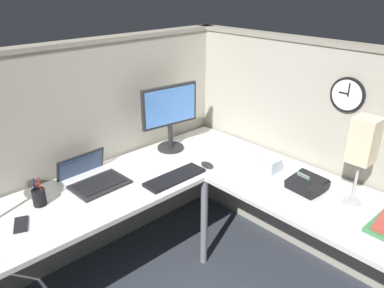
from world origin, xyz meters
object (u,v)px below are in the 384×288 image
at_px(computer_mouse, 207,165).
at_px(desk_lamp_paper, 364,143).
at_px(laptop, 92,177).
at_px(office_phone, 308,185).
at_px(keyboard, 175,177).
at_px(pen_cup, 39,197).
at_px(monitor, 170,113).
at_px(wall_clock, 348,95).
at_px(tissue_box, 270,165).
at_px(cell_phone, 21,224).

height_order(computer_mouse, desk_lamp_paper, desk_lamp_paper).
bearing_deg(laptop, office_phone, -48.25).
xyz_separation_m(keyboard, pen_cup, (-0.77, 0.30, 0.04)).
relative_size(laptop, computer_mouse, 3.77).
bearing_deg(monitor, wall_clock, -62.55).
relative_size(monitor, laptop, 1.27).
bearing_deg(tissue_box, computer_mouse, 129.53).
xyz_separation_m(monitor, office_phone, (0.22, -1.05, -0.26)).
distance_m(monitor, tissue_box, 0.82).
relative_size(keyboard, cell_phone, 2.99).
xyz_separation_m(computer_mouse, office_phone, (0.23, -0.64, 0.02)).
distance_m(laptop, tissue_box, 1.19).
distance_m(monitor, laptop, 0.74).
bearing_deg(office_phone, keyboard, 127.16).
height_order(monitor, computer_mouse, monitor).
xyz_separation_m(computer_mouse, pen_cup, (-1.04, 0.33, 0.04)).
relative_size(keyboard, pen_cup, 2.39).
bearing_deg(pen_cup, tissue_box, -26.66).
bearing_deg(monitor, computer_mouse, -91.64).
bearing_deg(laptop, keyboard, -41.12).
bearing_deg(computer_mouse, desk_lamp_paper, -71.77).
bearing_deg(monitor, keyboard, -127.06).
height_order(laptop, tissue_box, laptop).
xyz_separation_m(desk_lamp_paper, wall_clock, (0.26, 0.25, 0.17)).
xyz_separation_m(pen_cup, tissue_box, (1.32, -0.66, -0.01)).
height_order(pen_cup, cell_phone, pen_cup).
relative_size(cell_phone, desk_lamp_paper, 0.27).
height_order(keyboard, pen_cup, pen_cup).
xyz_separation_m(monitor, desk_lamp_paper, (0.29, -1.31, 0.09)).
height_order(laptop, office_phone, laptop).
distance_m(monitor, pen_cup, 1.09).
xyz_separation_m(keyboard, wall_clock, (0.83, -0.68, 0.54)).
bearing_deg(desk_lamp_paper, office_phone, 103.74).
relative_size(computer_mouse, desk_lamp_paper, 0.20).
bearing_deg(tissue_box, monitor, 109.54).
xyz_separation_m(laptop, keyboard, (0.41, -0.36, -0.01)).
xyz_separation_m(desk_lamp_paper, tissue_box, (-0.02, 0.57, -0.34)).
bearing_deg(monitor, office_phone, -78.02).
distance_m(pen_cup, cell_phone, 0.21).
distance_m(keyboard, pen_cup, 0.83).
xyz_separation_m(monitor, wall_clock, (0.55, -1.06, 0.26)).
bearing_deg(cell_phone, laptop, 41.36).
distance_m(office_phone, wall_clock, 0.61).
bearing_deg(pen_cup, desk_lamp_paper, -42.57).
relative_size(laptop, keyboard, 0.91).
bearing_deg(wall_clock, laptop, 140.20).
bearing_deg(laptop, tissue_box, -36.74).
bearing_deg(office_phone, wall_clock, -1.67).
xyz_separation_m(monitor, tissue_box, (0.26, -0.73, -0.25)).
distance_m(pen_cup, desk_lamp_paper, 1.85).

